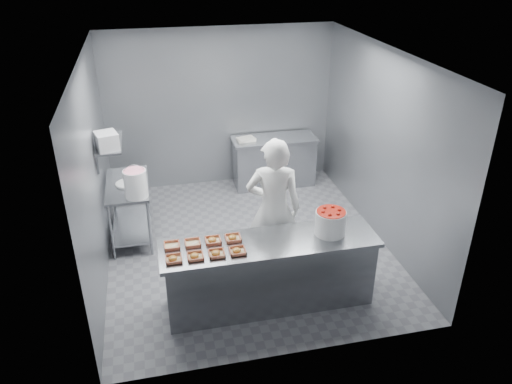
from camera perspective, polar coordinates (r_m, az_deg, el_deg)
floor at (r=7.49m, az=-1.03°, el=-5.98°), size 4.50×4.50×0.00m
ceiling at (r=6.40m, az=-1.25°, el=15.48°), size 4.50×4.50×0.00m
wall_back at (r=8.91m, az=-4.11°, el=9.49°), size 4.00×0.04×2.80m
wall_left at (r=6.75m, az=-18.00°, el=2.22°), size 0.04×4.50×2.80m
wall_right at (r=7.46m, az=14.16°, el=5.12°), size 0.04×4.50×2.80m
service_counter at (r=6.15m, az=1.54°, el=-9.17°), size 2.60×0.70×0.90m
prep_table at (r=7.61m, az=-14.27°, el=-1.15°), size 0.60×1.20×0.90m
back_counter at (r=9.09m, az=2.05°, el=3.54°), size 1.50×0.60×0.90m
wall_shelf at (r=7.23m, az=-16.47°, el=5.41°), size 0.35×0.90×0.03m
tray_0 at (r=5.64m, az=-9.41°, el=-7.55°), size 0.19×0.18×0.06m
tray_1 at (r=5.65m, az=-6.97°, el=-7.28°), size 0.19×0.18×0.06m
tray_2 at (r=5.67m, az=-4.55°, el=-7.01°), size 0.19×0.18×0.06m
tray_3 at (r=5.70m, az=-2.15°, el=-6.73°), size 0.19×0.18×0.06m
tray_4 at (r=5.87m, az=-9.59°, el=-6.04°), size 0.19×0.18×0.04m
tray_5 at (r=5.88m, az=-7.25°, el=-5.79°), size 0.19×0.18×0.04m
tray_6 at (r=5.90m, az=-4.96°, el=-5.52°), size 0.19×0.18×0.06m
tray_7 at (r=5.93m, az=-2.66°, el=-5.26°), size 0.19×0.18×0.06m
worker at (r=6.43m, az=2.03°, el=-1.96°), size 0.80×0.63×1.94m
strawberry_tub at (r=6.03m, az=8.51°, el=-3.37°), size 0.37×0.37×0.31m
glaze_bucket at (r=6.98m, az=-13.61°, el=1.00°), size 0.33×0.31×0.48m
bucket_lid at (r=7.45m, az=-14.50°, el=0.95°), size 0.37×0.37×0.03m
rag at (r=7.66m, az=-13.50°, el=1.80°), size 0.18×0.17×0.02m
appliance at (r=6.93m, az=-16.69°, el=5.60°), size 0.34×0.37×0.23m
paper_stack at (r=8.80m, az=-1.14°, el=6.06°), size 0.33×0.26×0.05m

